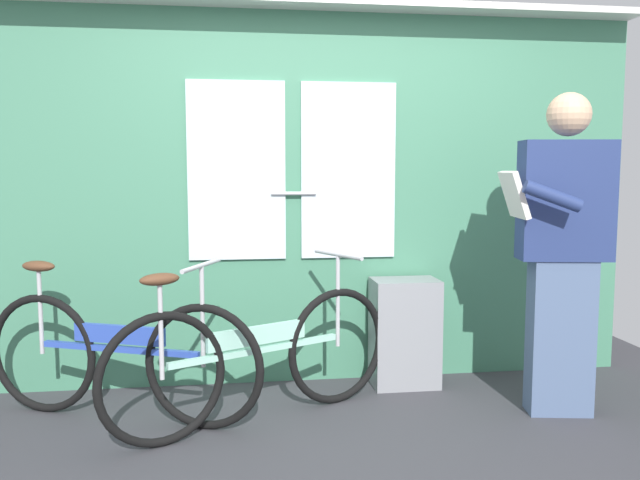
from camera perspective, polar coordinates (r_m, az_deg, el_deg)
ground_plane at (r=3.33m, az=3.45°, el=-18.39°), size 5.02×4.01×0.04m
train_door_wall at (r=4.21m, az=0.23°, el=4.43°), size 4.02×0.28×2.37m
bicycle_near_door at (r=3.59m, az=-5.55°, el=-10.02°), size 1.57×0.86×0.89m
bicycle_leaning_behind at (r=3.78m, az=-17.01°, el=-9.50°), size 1.54×0.73×0.88m
passenger_reading_newspaper at (r=3.85m, az=20.19°, el=-0.55°), size 0.62×0.55×1.77m
trash_bin_by_wall at (r=4.22m, az=7.32°, el=-7.93°), size 0.41×0.28×0.68m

